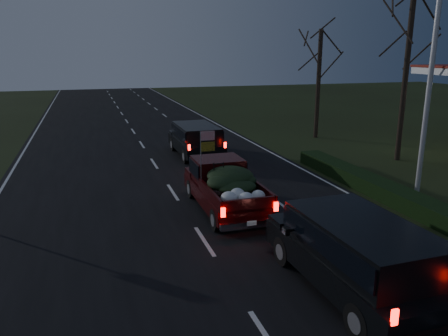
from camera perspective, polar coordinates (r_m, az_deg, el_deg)
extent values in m
plane|color=black|center=(13.39, -2.57, -9.58)|extent=(120.00, 120.00, 0.00)
cube|color=black|center=(13.39, -2.57, -9.54)|extent=(14.00, 120.00, 0.02)
cube|color=black|center=(19.10, 18.15, -1.82)|extent=(1.00, 10.00, 0.60)
cylinder|color=silver|center=(18.71, 25.31, 10.29)|extent=(0.20, 0.20, 9.00)
cylinder|color=black|center=(24.45, 22.59, 10.72)|extent=(0.28, 0.28, 8.50)
cylinder|color=black|center=(29.71, 12.21, 10.59)|extent=(0.28, 0.28, 7.00)
cube|color=#340708|center=(15.81, 0.05, -3.43)|extent=(1.93, 4.79, 0.53)
cube|color=#340708|center=(16.40, -0.85, -0.15)|extent=(1.77, 1.54, 0.86)
cube|color=black|center=(16.37, -0.85, 0.17)|extent=(1.87, 1.44, 0.53)
cube|color=#340708|center=(14.60, 1.51, -3.82)|extent=(1.78, 2.68, 0.06)
ellipsoid|color=black|center=(14.92, 1.11, -1.68)|extent=(1.54, 1.73, 0.57)
cylinder|color=gray|center=(15.20, -3.05, 1.24)|extent=(0.03, 0.03, 1.91)
cube|color=red|center=(15.10, -2.14, 4.24)|extent=(0.50, 0.02, 0.33)
cube|color=gold|center=(15.18, -2.12, 2.82)|extent=(0.50, 0.02, 0.33)
cube|color=black|center=(24.13, -3.77, 3.11)|extent=(2.09, 4.96, 0.62)
cube|color=black|center=(23.75, -3.64, 4.64)|extent=(1.96, 3.62, 0.82)
cube|color=black|center=(23.74, -3.64, 4.84)|extent=(2.06, 3.52, 0.49)
cube|color=black|center=(11.04, 16.43, -11.95)|extent=(2.28, 5.24, 0.65)
cube|color=black|center=(10.53, 17.57, -8.96)|extent=(2.12, 3.83, 0.86)
cube|color=black|center=(10.50, 17.60, -8.53)|extent=(2.22, 3.72, 0.52)
cube|color=black|center=(10.97, 8.08, -8.15)|extent=(0.11, 0.24, 0.17)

